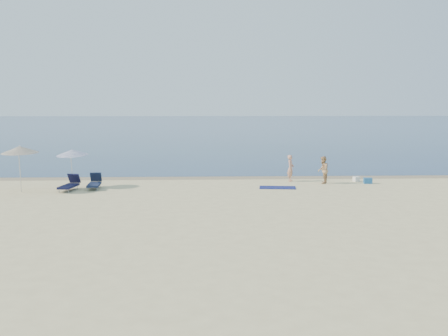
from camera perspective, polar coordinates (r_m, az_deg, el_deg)
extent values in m
plane|color=beige|center=(15.36, 3.40, -10.66)|extent=(160.00, 160.00, 0.00)
cube|color=#0B2247|center=(114.69, -1.56, 4.36)|extent=(240.00, 160.00, 0.01)
cube|color=#847254|center=(34.33, 0.19, -1.00)|extent=(240.00, 1.60, 0.00)
imported|color=tan|center=(32.93, 6.78, -0.02)|extent=(0.56, 0.66, 1.55)
imported|color=tan|center=(32.30, 10.02, -0.19)|extent=(0.80, 0.91, 1.56)
cube|color=#0F154D|center=(30.42, 5.46, -1.99)|extent=(2.06, 1.31, 0.03)
cube|color=white|center=(33.61, 13.29, -1.10)|extent=(0.41, 0.38, 0.28)
cube|color=#1B5694|center=(32.90, 14.40, -1.26)|extent=(0.48, 0.36, 0.33)
cylinder|color=silver|center=(31.18, -15.19, -0.28)|extent=(0.11, 0.21, 1.96)
cone|color=white|center=(31.25, -15.18, 1.54)|extent=(2.19, 2.20, 0.45)
sphere|color=silver|center=(31.24, -15.19, 1.85)|extent=(0.06, 0.06, 0.06)
cylinder|color=silver|center=(30.45, -20.01, -0.35)|extent=(0.07, 0.17, 2.25)
cone|color=beige|center=(30.46, -20.03, 1.77)|extent=(2.21, 2.23, 0.45)
sphere|color=silver|center=(30.44, -20.04, 2.14)|extent=(0.07, 0.07, 0.07)
cube|color=#131536|center=(30.31, -15.52, -1.80)|extent=(0.84, 1.72, 0.11)
cube|color=#131536|center=(31.04, -14.98, -1.01)|extent=(0.66, 0.48, 0.54)
cylinder|color=#A5A5AD|center=(30.24, -15.09, -2.04)|extent=(0.03, 0.03, 0.24)
cube|color=#141D38|center=(30.62, -13.06, -1.65)|extent=(0.68, 1.66, 0.11)
cube|color=#141D38|center=(31.38, -12.88, -0.89)|extent=(0.62, 0.43, 0.53)
cylinder|color=#A5A5AD|center=(30.61, -12.61, -1.87)|extent=(0.03, 0.03, 0.24)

